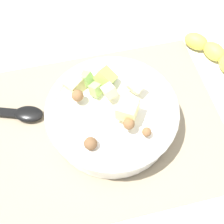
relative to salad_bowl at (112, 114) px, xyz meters
The scene contains 5 objects.
ground_plane 0.04m from the salad_bowl, ahead, with size 2.40×2.40×0.00m, color silver.
placemat 0.04m from the salad_bowl, ahead, with size 0.44×0.36×0.01m, color gray.
salad_bowl is the anchor object (origin of this frame).
serving_spoon 0.20m from the salad_bowl, 19.23° to the right, with size 0.19×0.09×0.01m.
banana_whole 0.28m from the salad_bowl, 155.83° to the right, with size 0.10×0.14×0.04m.
Camera 1 is at (0.06, 0.28, 0.53)m, focal length 49.81 mm.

